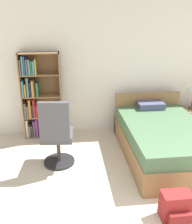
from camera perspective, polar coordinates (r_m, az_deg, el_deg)
wall_back at (r=5.11m, az=6.83°, el=9.82°), size 9.00×0.06×2.60m
bookshelf at (r=4.94m, az=-13.43°, el=3.47°), size 0.75×0.26×1.67m
bed at (r=4.47m, az=14.94°, el=-5.87°), size 1.31×2.08×0.85m
office_chair at (r=3.92m, az=-8.93°, el=-5.45°), size 0.52×0.60×1.15m
nightstand at (r=5.58m, az=21.15°, el=-1.76°), size 0.46×0.44×0.50m
backpack_red at (r=3.29m, az=17.83°, el=-19.97°), size 0.35×0.28×0.35m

